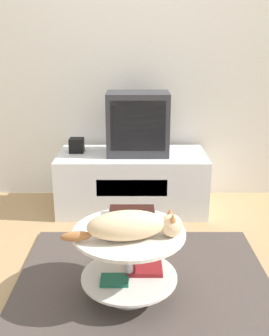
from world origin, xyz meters
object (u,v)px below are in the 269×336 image
(speaker, at_px, (78,145))
(cat, at_px, (132,226))
(dvd_box, at_px, (133,215))
(tv, at_px, (139,124))

(speaker, relative_size, cat, 0.19)
(speaker, bearing_deg, cat, -71.48)
(cat, bearing_deg, speaker, 100.17)
(speaker, distance_m, dvd_box, 1.24)
(speaker, height_order, dvd_box, speaker)
(dvd_box, distance_m, cat, 0.23)
(tv, xyz_separation_m, cat, (-0.04, -1.33, -0.24))
(cat, bearing_deg, dvd_box, 81.10)
(speaker, bearing_deg, tv, -5.46)
(dvd_box, height_order, cat, cat)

